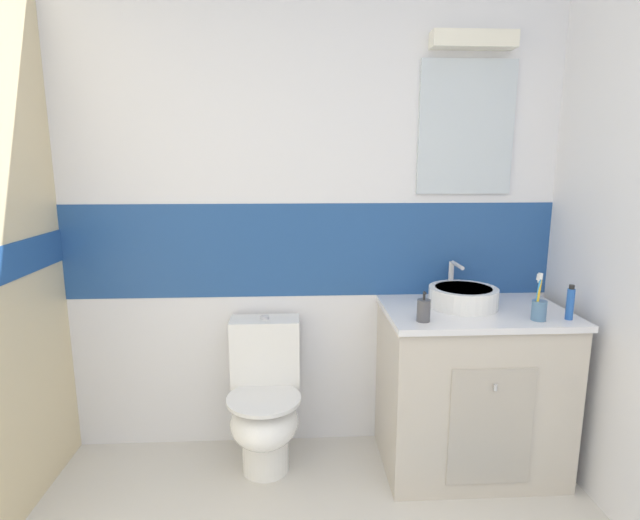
{
  "coord_description": "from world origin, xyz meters",
  "views": [
    {
      "loc": [
        -0.09,
        -0.17,
        1.56
      ],
      "look_at": [
        0.02,
        1.97,
        1.13
      ],
      "focal_mm": 27.52,
      "sensor_mm": 36.0,
      "label": 1
    }
  ],
  "objects_px": {
    "sink_basin": "(463,296)",
    "toilet": "(265,402)",
    "soap_dispenser": "(424,310)",
    "toothpaste_tube_upright": "(570,303)",
    "toothbrush_cup": "(539,308)"
  },
  "relations": [
    {
      "from": "sink_basin",
      "to": "toilet",
      "type": "relative_size",
      "value": 0.5
    },
    {
      "from": "soap_dispenser",
      "to": "toothpaste_tube_upright",
      "type": "distance_m",
      "value": 0.68
    },
    {
      "from": "sink_basin",
      "to": "soap_dispenser",
      "type": "bearing_deg",
      "value": -139.01
    },
    {
      "from": "sink_basin",
      "to": "soap_dispenser",
      "type": "distance_m",
      "value": 0.34
    },
    {
      "from": "toilet",
      "to": "toothbrush_cup",
      "type": "height_order",
      "value": "toothbrush_cup"
    },
    {
      "from": "toilet",
      "to": "soap_dispenser",
      "type": "xyz_separation_m",
      "value": [
        0.74,
        -0.22,
        0.54
      ]
    },
    {
      "from": "toothbrush_cup",
      "to": "soap_dispenser",
      "type": "distance_m",
      "value": 0.53
    },
    {
      "from": "toilet",
      "to": "soap_dispenser",
      "type": "relative_size",
      "value": 5.42
    },
    {
      "from": "toothbrush_cup",
      "to": "soap_dispenser",
      "type": "height_order",
      "value": "toothbrush_cup"
    },
    {
      "from": "toilet",
      "to": "toothpaste_tube_upright",
      "type": "distance_m",
      "value": 1.55
    },
    {
      "from": "toothbrush_cup",
      "to": "toothpaste_tube_upright",
      "type": "relative_size",
      "value": 1.37
    },
    {
      "from": "sink_basin",
      "to": "toothbrush_cup",
      "type": "height_order",
      "value": "toothbrush_cup"
    },
    {
      "from": "toilet",
      "to": "soap_dispenser",
      "type": "distance_m",
      "value": 0.95
    },
    {
      "from": "soap_dispenser",
      "to": "toothpaste_tube_upright",
      "type": "relative_size",
      "value": 0.87
    },
    {
      "from": "soap_dispenser",
      "to": "toothpaste_tube_upright",
      "type": "bearing_deg",
      "value": -0.68
    }
  ]
}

